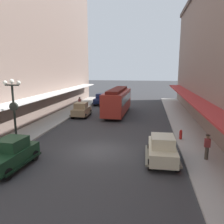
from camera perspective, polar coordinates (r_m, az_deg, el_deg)
The scene contains 12 objects.
ground_plane at distance 16.94m, azimuth -3.44°, elevation -9.87°, with size 200.00×200.00×0.00m, color #38383A.
sidewalk_left at distance 19.91m, azimuth -25.16°, elevation -7.47°, with size 3.00×60.00×0.15m, color #B7B5AD.
sidewalk_right at distance 16.97m, azimuth 22.53°, elevation -10.42°, with size 3.00×60.00×0.15m, color #B7B5AD.
parked_car_0 at distance 28.56m, azimuth -7.82°, elevation 0.68°, with size 2.29×4.31×1.84m.
parked_car_1 at distance 15.04m, azimuth 12.72°, elevation -9.05°, with size 2.20×4.28×1.84m.
parked_car_2 at distance 15.19m, azimuth -24.60°, elevation -9.61°, with size 2.31×4.32×1.84m.
parked_car_3 at distance 37.95m, azimuth -2.92°, elevation 3.33°, with size 2.14×4.26×1.84m.
streetcar at distance 29.66m, azimuth 1.39°, elevation 3.04°, with size 2.71×9.65×3.46m.
lamp_post_with_clock at distance 18.28m, azimuth -23.81°, elevation 0.48°, with size 1.42×0.44×5.16m.
fire_hydrant at distance 19.83m, azimuth 17.20°, elevation -5.50°, with size 0.24×0.24×0.82m.
pedestrian_0 at distance 33.79m, azimuth -8.28°, elevation 2.39°, with size 0.36×0.28×1.67m.
pedestrian_2 at distance 16.00m, azimuth 23.19°, elevation -8.20°, with size 0.36×0.28×1.67m.
Camera 1 is at (3.62, -15.40, 6.05)m, focal length 35.68 mm.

